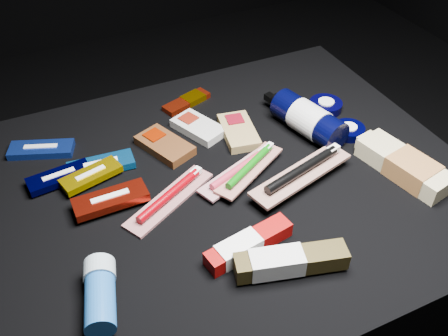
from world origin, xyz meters
name	(u,v)px	position (x,y,z in m)	size (l,w,h in m)	color
ground	(220,299)	(0.00, 0.00, 0.00)	(3.00, 3.00, 0.00)	black
cloth_table	(220,247)	(0.00, 0.00, 0.20)	(0.98, 0.78, 0.40)	black
luna_bar_0	(41,149)	(-0.30, 0.24, 0.41)	(0.14, 0.09, 0.02)	navy
luna_bar_1	(101,165)	(-0.20, 0.13, 0.41)	(0.13, 0.06, 0.02)	#0E5EAA
luna_bar_2	(59,177)	(-0.28, 0.13, 0.41)	(0.13, 0.06, 0.02)	black
luna_bar_3	(91,175)	(-0.23, 0.10, 0.41)	(0.12, 0.07, 0.02)	#B49200
luna_bar_4	(111,199)	(-0.21, 0.02, 0.42)	(0.14, 0.05, 0.02)	maroon
clif_bar_0	(163,144)	(-0.06, 0.14, 0.41)	(0.11, 0.14, 0.02)	#4E2A12
clif_bar_1	(197,127)	(0.02, 0.17, 0.41)	(0.10, 0.13, 0.02)	beige
clif_bar_2	(238,130)	(0.10, 0.12, 0.41)	(0.09, 0.13, 0.02)	#A0864E
power_bar	(189,101)	(0.05, 0.28, 0.41)	(0.13, 0.07, 0.01)	maroon
lotion_bottle	(308,119)	(0.24, 0.06, 0.43)	(0.11, 0.22, 0.07)	black
cream_tin_upper	(326,106)	(0.33, 0.12, 0.41)	(0.08, 0.08, 0.02)	black
cream_tin_lower	(349,130)	(0.32, 0.02, 0.41)	(0.07, 0.07, 0.02)	black
bodywash_bottle	(405,166)	(0.34, -0.14, 0.42)	(0.10, 0.21, 0.04)	#C9B989
deodorant_stick	(100,294)	(-0.28, -0.18, 0.42)	(0.08, 0.13, 0.05)	#1B55A0
toothbrush_pack_0	(170,197)	(-0.10, -0.01, 0.41)	(0.20, 0.14, 0.02)	#A9A29E
toothbrush_pack_1	(240,170)	(0.04, 0.00, 0.41)	(0.19, 0.11, 0.02)	silver
toothbrush_pack_2	(250,167)	(0.06, -0.01, 0.42)	(0.18, 0.13, 0.02)	#A8A39D
toothbrush_pack_3	(303,171)	(0.14, -0.07, 0.43)	(0.24, 0.11, 0.03)	#A59F99
toothpaste_carton_red	(245,246)	(-0.03, -0.18, 0.41)	(0.17, 0.06, 0.03)	#8C0605
toothpaste_carton_green	(286,262)	(0.01, -0.24, 0.42)	(0.19, 0.09, 0.04)	#382E11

